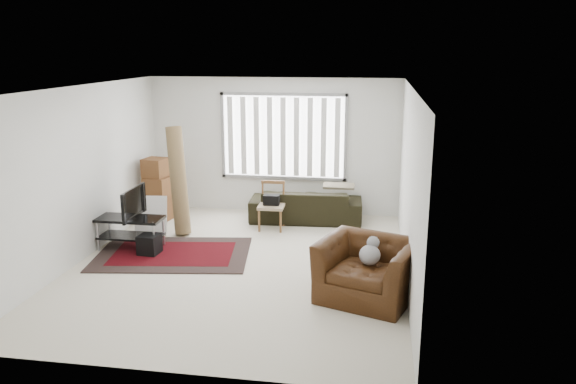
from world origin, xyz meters
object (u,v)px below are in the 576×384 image
Objects in this scene: tv_stand at (131,226)px; sofa at (306,200)px; side_chair at (272,204)px; moving_boxes at (157,191)px; armchair at (368,266)px.

tv_stand is 0.51× the size of sofa.
moving_boxes is at bearing 172.87° from side_chair.
sofa is 1.41× the size of armchair.
tv_stand is 0.89× the size of moving_boxes.
sofa is 3.55m from armchair.
moving_boxes reaches higher than sofa.
side_chair is 3.28m from armchair.
armchair is at bearing -58.11° from side_chair.
moving_boxes is 2.88m from sofa.
armchair is (1.25, -3.32, 0.05)m from sofa.
sofa is at bearing 44.93° from side_chair.
side_chair is at bearing 33.75° from tv_stand.
moving_boxes is 0.57× the size of sofa.
armchair is (1.81, -2.73, -0.02)m from side_chair.
sofa reaches higher than tv_stand.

